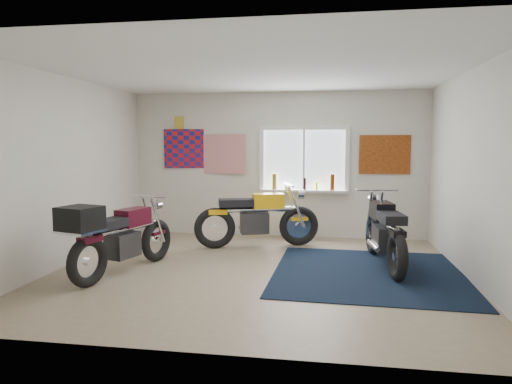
% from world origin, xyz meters
% --- Properties ---
extents(ground, '(5.50, 5.50, 0.00)m').
position_xyz_m(ground, '(0.00, 0.00, 0.00)').
color(ground, '#9E896B').
rests_on(ground, ground).
extents(room_shell, '(5.50, 5.50, 5.50)m').
position_xyz_m(room_shell, '(0.00, 0.00, 1.64)').
color(room_shell, white).
rests_on(room_shell, ground).
extents(navy_rug, '(2.59, 2.69, 0.01)m').
position_xyz_m(navy_rug, '(1.50, 0.15, 0.01)').
color(navy_rug, black).
rests_on(navy_rug, ground).
extents(window_assembly, '(1.66, 0.17, 1.26)m').
position_xyz_m(window_assembly, '(0.50, 2.47, 1.37)').
color(window_assembly, white).
rests_on(window_assembly, room_shell).
extents(oil_bottles, '(1.15, 0.09, 0.30)m').
position_xyz_m(oil_bottles, '(0.43, 2.40, 1.03)').
color(oil_bottles, '#826612').
rests_on(oil_bottles, window_assembly).
extents(flag_display, '(1.60, 0.10, 1.17)m').
position_xyz_m(flag_display, '(-1.90, 2.48, 2.15)').
color(flag_display, red).
rests_on(flag_display, room_shell).
extents(triumph_poster, '(0.90, 0.03, 0.70)m').
position_xyz_m(triumph_poster, '(1.95, 2.48, 1.55)').
color(triumph_poster, '#A54C14').
rests_on(triumph_poster, room_shell).
extents(yellow_triumph, '(2.07, 0.87, 1.08)m').
position_xyz_m(yellow_triumph, '(-0.23, 1.50, 0.47)').
color(yellow_triumph, black).
rests_on(yellow_triumph, ground).
extents(black_chrome_bike, '(0.63, 2.07, 1.06)m').
position_xyz_m(black_chrome_bike, '(1.75, 0.57, 0.47)').
color(black_chrome_bike, black).
rests_on(black_chrome_bike, navy_rug).
extents(maroon_tourer, '(0.91, 1.98, 1.02)m').
position_xyz_m(maroon_tourer, '(-1.80, -0.48, 0.53)').
color(maroon_tourer, black).
rests_on(maroon_tourer, ground).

